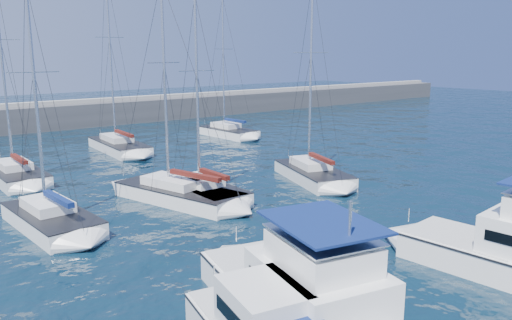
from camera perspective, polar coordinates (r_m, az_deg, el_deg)
ground at (r=25.22m, az=14.85°, el=-10.13°), size 220.00×220.00×0.00m
breakwater at (r=68.88m, az=-22.23°, el=4.27°), size 160.00×6.00×4.45m
motor_yacht_port_inner at (r=17.66m, az=5.62°, el=-15.75°), size 5.88×10.50×4.69m
sailboat_mid_a at (r=29.55m, az=-22.34°, el=-6.27°), size 3.59×7.62×13.40m
sailboat_mid_b at (r=32.54m, az=-8.88°, el=-3.85°), size 5.37×9.49×14.06m
sailboat_mid_c at (r=32.64m, az=-5.88°, el=-3.68°), size 3.01×6.55×13.22m
sailboat_mid_d at (r=37.68m, az=6.51°, el=-1.55°), size 5.51×8.40×15.08m
sailboat_back_a at (r=41.07m, az=-25.71°, el=-1.51°), size 3.16×7.53×16.62m
sailboat_back_b at (r=50.44m, az=-15.39°, el=1.59°), size 3.64×9.37×17.48m
sailboat_back_c at (r=57.46m, az=-3.20°, el=3.25°), size 3.52×7.80×15.80m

